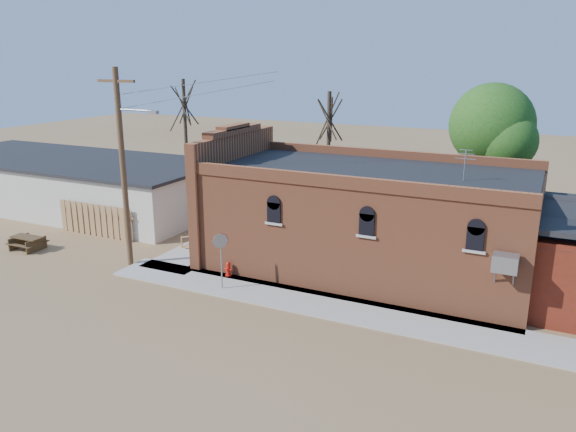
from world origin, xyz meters
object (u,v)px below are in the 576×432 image
at_px(brick_bar, 362,219).
at_px(trash_barrel, 209,249).
at_px(stop_sign, 221,246).
at_px(picnic_table, 27,241).
at_px(fire_hydrant, 228,269).
at_px(utility_pole, 124,164).

relative_size(brick_bar, trash_barrel, 19.59).
height_order(stop_sign, picnic_table, stop_sign).
distance_m(fire_hydrant, trash_barrel, 2.69).
bearing_deg(stop_sign, fire_hydrant, 89.11).
distance_m(utility_pole, picnic_table, 7.57).
bearing_deg(stop_sign, brick_bar, 27.27).
relative_size(trash_barrel, picnic_table, 0.50).
distance_m(brick_bar, stop_sign, 6.63).
relative_size(utility_pole, stop_sign, 3.73).
height_order(utility_pole, fire_hydrant, utility_pole).
relative_size(utility_pole, fire_hydrant, 13.93).
height_order(utility_pole, picnic_table, utility_pole).
height_order(brick_bar, utility_pole, utility_pole).
bearing_deg(stop_sign, utility_pole, 150.96).
height_order(utility_pole, stop_sign, utility_pole).
xyz_separation_m(utility_pole, trash_barrel, (2.84, 2.28, -4.27)).
relative_size(fire_hydrant, trash_barrel, 0.77).
bearing_deg(fire_hydrant, stop_sign, -69.43).
bearing_deg(trash_barrel, brick_bar, 16.21).
bearing_deg(brick_bar, trash_barrel, -163.79).
relative_size(brick_bar, fire_hydrant, 25.38).
relative_size(fire_hydrant, stop_sign, 0.27).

